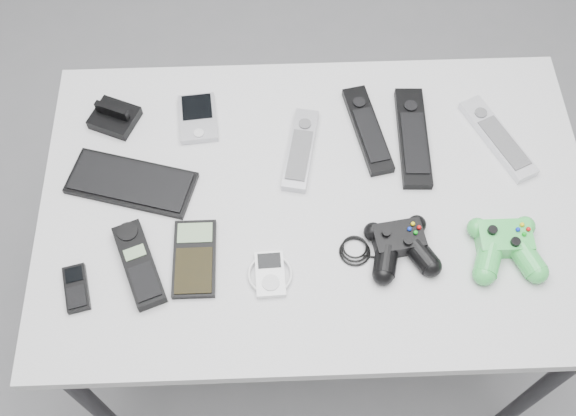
{
  "coord_description": "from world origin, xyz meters",
  "views": [
    {
      "loc": [
        -0.13,
        -0.7,
        1.89
      ],
      "look_at": [
        -0.11,
        -0.06,
        0.75
      ],
      "focal_mm": 42.0,
      "sensor_mm": 36.0,
      "label": 1
    }
  ],
  "objects_px": {
    "remote_silver_a": "(301,149)",
    "mobile_phone": "(76,288)",
    "cordless_handset": "(139,264)",
    "controller_green": "(506,245)",
    "remote_silver_b": "(498,138)",
    "desk": "(316,215)",
    "pda": "(198,118)",
    "remote_black_a": "(368,129)",
    "pda_keyboard": "(131,183)",
    "controller_black": "(400,245)",
    "mp3_player": "(270,274)",
    "calculator": "(194,258)",
    "remote_black_b": "(413,137)"
  },
  "relations": [
    {
      "from": "remote_silver_a",
      "to": "mobile_phone",
      "type": "xyz_separation_m",
      "value": [
        -0.43,
        -0.29,
        -0.0
      ]
    },
    {
      "from": "remote_black_a",
      "to": "remote_black_b",
      "type": "bearing_deg",
      "value": -25.06
    },
    {
      "from": "mp3_player",
      "to": "controller_black",
      "type": "distance_m",
      "value": 0.25
    },
    {
      "from": "controller_black",
      "to": "remote_silver_a",
      "type": "bearing_deg",
      "value": 119.1
    },
    {
      "from": "remote_silver_a",
      "to": "mp3_player",
      "type": "bearing_deg",
      "value": -92.76
    },
    {
      "from": "pda_keyboard",
      "to": "remote_black_b",
      "type": "xyz_separation_m",
      "value": [
        0.58,
        0.09,
        0.0
      ]
    },
    {
      "from": "cordless_handset",
      "to": "calculator",
      "type": "distance_m",
      "value": 0.1
    },
    {
      "from": "remote_silver_a",
      "to": "calculator",
      "type": "bearing_deg",
      "value": -120.2
    },
    {
      "from": "mobile_phone",
      "to": "remote_black_a",
      "type": "bearing_deg",
      "value": 17.3
    },
    {
      "from": "remote_silver_a",
      "to": "calculator",
      "type": "xyz_separation_m",
      "value": [
        -0.21,
        -0.24,
        -0.0
      ]
    },
    {
      "from": "remote_black_b",
      "to": "cordless_handset",
      "type": "relative_size",
      "value": 1.4
    },
    {
      "from": "pda_keyboard",
      "to": "remote_black_b",
      "type": "relative_size",
      "value": 1.03
    },
    {
      "from": "pda",
      "to": "remote_black_b",
      "type": "distance_m",
      "value": 0.45
    },
    {
      "from": "remote_silver_b",
      "to": "controller_green",
      "type": "distance_m",
      "value": 0.26
    },
    {
      "from": "mp3_player",
      "to": "remote_silver_b",
      "type": "bearing_deg",
      "value": 28.8
    },
    {
      "from": "remote_black_a",
      "to": "cordless_handset",
      "type": "height_order",
      "value": "cordless_handset"
    },
    {
      "from": "cordless_handset",
      "to": "controller_green",
      "type": "distance_m",
      "value": 0.69
    },
    {
      "from": "remote_silver_a",
      "to": "remote_silver_b",
      "type": "bearing_deg",
      "value": 13.26
    },
    {
      "from": "pda",
      "to": "cordless_handset",
      "type": "bearing_deg",
      "value": -111.71
    },
    {
      "from": "remote_black_a",
      "to": "mobile_phone",
      "type": "relative_size",
      "value": 2.39
    },
    {
      "from": "remote_black_a",
      "to": "controller_green",
      "type": "bearing_deg",
      "value": -62.1
    },
    {
      "from": "desk",
      "to": "pda_keyboard",
      "type": "height_order",
      "value": "pda_keyboard"
    },
    {
      "from": "desk",
      "to": "pda",
      "type": "height_order",
      "value": "pda"
    },
    {
      "from": "pda_keyboard",
      "to": "controller_black",
      "type": "xyz_separation_m",
      "value": [
        0.52,
        -0.16,
        0.01
      ]
    },
    {
      "from": "pda",
      "to": "remote_silver_a",
      "type": "relative_size",
      "value": 0.61
    },
    {
      "from": "remote_black_a",
      "to": "mobile_phone",
      "type": "xyz_separation_m",
      "value": [
        -0.57,
        -0.34,
        -0.0
      ]
    },
    {
      "from": "desk",
      "to": "remote_black_a",
      "type": "height_order",
      "value": "remote_black_a"
    },
    {
      "from": "desk",
      "to": "remote_black_a",
      "type": "bearing_deg",
      "value": 54.15
    },
    {
      "from": "desk",
      "to": "controller_green",
      "type": "xyz_separation_m",
      "value": [
        0.35,
        -0.13,
        0.09
      ]
    },
    {
      "from": "pda",
      "to": "calculator",
      "type": "height_order",
      "value": "pda"
    },
    {
      "from": "mp3_player",
      "to": "controller_green",
      "type": "height_order",
      "value": "controller_green"
    },
    {
      "from": "remote_silver_a",
      "to": "remote_black_b",
      "type": "relative_size",
      "value": 0.8
    },
    {
      "from": "remote_silver_b",
      "to": "controller_green",
      "type": "bearing_deg",
      "value": -122.57
    },
    {
      "from": "remote_silver_a",
      "to": "remote_silver_b",
      "type": "height_order",
      "value": "same"
    },
    {
      "from": "mobile_phone",
      "to": "controller_black",
      "type": "bearing_deg",
      "value": -7.59
    },
    {
      "from": "pda",
      "to": "calculator",
      "type": "xyz_separation_m",
      "value": [
        0.0,
        -0.33,
        -0.0
      ]
    },
    {
      "from": "remote_silver_a",
      "to": "controller_green",
      "type": "height_order",
      "value": "controller_green"
    },
    {
      "from": "remote_black_a",
      "to": "remote_silver_b",
      "type": "relative_size",
      "value": 1.01
    },
    {
      "from": "mobile_phone",
      "to": "controller_green",
      "type": "relative_size",
      "value": 0.61
    },
    {
      "from": "cordless_handset",
      "to": "controller_green",
      "type": "bearing_deg",
      "value": -19.93
    },
    {
      "from": "remote_black_a",
      "to": "cordless_handset",
      "type": "relative_size",
      "value": 1.25
    },
    {
      "from": "calculator",
      "to": "controller_black",
      "type": "height_order",
      "value": "controller_black"
    },
    {
      "from": "remote_black_a",
      "to": "calculator",
      "type": "height_order",
      "value": "remote_black_a"
    },
    {
      "from": "remote_black_b",
      "to": "controller_green",
      "type": "bearing_deg",
      "value": -59.75
    },
    {
      "from": "pda",
      "to": "cordless_handset",
      "type": "relative_size",
      "value": 0.69
    },
    {
      "from": "mp3_player",
      "to": "remote_black_a",
      "type": "bearing_deg",
      "value": 54.29
    },
    {
      "from": "desk",
      "to": "mobile_phone",
      "type": "xyz_separation_m",
      "value": [
        -0.45,
        -0.18,
        0.07
      ]
    },
    {
      "from": "pda_keyboard",
      "to": "mp3_player",
      "type": "relative_size",
      "value": 2.8
    },
    {
      "from": "remote_black_a",
      "to": "remote_silver_b",
      "type": "xyz_separation_m",
      "value": [
        0.27,
        -0.03,
        -0.0
      ]
    },
    {
      "from": "pda_keyboard",
      "to": "cordless_handset",
      "type": "bearing_deg",
      "value": -64.75
    }
  ]
}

